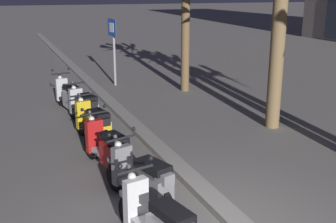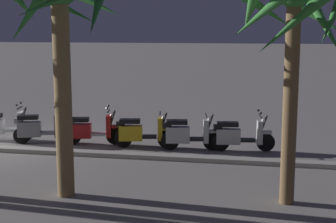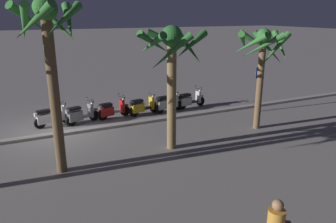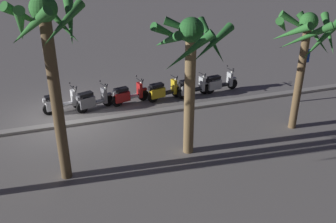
{
  "view_description": "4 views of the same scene",
  "coord_description": "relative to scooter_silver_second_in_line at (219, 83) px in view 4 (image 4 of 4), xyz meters",
  "views": [
    {
      "loc": [
        4.62,
        -2.51,
        3.37
      ],
      "look_at": [
        -1.76,
        0.07,
        1.38
      ],
      "focal_mm": 44.86,
      "sensor_mm": 36.0,
      "label": 1
    },
    {
      "loc": [
        -7.93,
        13.42,
        3.49
      ],
      "look_at": [
        -5.4,
        0.42,
        1.28
      ],
      "focal_mm": 54.14,
      "sensor_mm": 36.0,
      "label": 2
    },
    {
      "loc": [
        1.19,
        14.35,
        5.06
      ],
      "look_at": [
        -4.24,
        2.71,
        1.14
      ],
      "focal_mm": 34.43,
      "sensor_mm": 36.0,
      "label": 3
    },
    {
      "loc": [
        0.29,
        14.3,
        6.98
      ],
      "look_at": [
        -3.35,
        3.14,
        1.32
      ],
      "focal_mm": 40.15,
      "sensor_mm": 36.0,
      "label": 4
    }
  ],
  "objects": [
    {
      "name": "scooter_grey_mid_rear",
      "position": [
        6.03,
        0.19,
        0.01
      ],
      "size": [
        1.69,
        0.78,
        1.17
      ],
      "color": "black",
      "rests_on": "ground"
    },
    {
      "name": "curb_strip",
      "position": [
        7.19,
        1.3,
        -0.39
      ],
      "size": [
        60.0,
        0.36,
        0.12
      ],
      "primitive_type": "cube",
      "color": "#ADA89E",
      "rests_on": "ground"
    },
    {
      "name": "crossing_sign",
      "position": [
        -2.97,
        2.15,
        1.05
      ],
      "size": [
        0.59,
        0.17,
        2.4
      ],
      "color": "#939399",
      "rests_on": "ground"
    },
    {
      "name": "scooter_red_far_back",
      "position": [
        4.45,
        0.03,
        -0.0
      ],
      "size": [
        1.77,
        0.7,
        1.17
      ],
      "color": "black",
      "rests_on": "ground"
    },
    {
      "name": "scooter_white_tail_end",
      "position": [
        7.34,
        -0.03,
        -0.0
      ],
      "size": [
        1.75,
        0.69,
        1.17
      ],
      "color": "black",
      "rests_on": "ground"
    },
    {
      "name": "scooter_silver_second_in_line",
      "position": [
        0.0,
        0.0,
        0.0
      ],
      "size": [
        1.8,
        0.62,
        1.17
      ],
      "color": "black",
      "rests_on": "ground"
    },
    {
      "name": "scooter_silver_lead_nearest",
      "position": [
        1.47,
        0.16,
        0.01
      ],
      "size": [
        1.72,
        0.65,
        1.04
      ],
      "color": "black",
      "rests_on": "ground"
    },
    {
      "name": "palm_tree_mid_walkway",
      "position": [
        3.32,
        4.59,
        3.07
      ],
      "size": [
        2.44,
        2.51,
        4.67
      ],
      "color": "olive",
      "rests_on": "ground"
    },
    {
      "name": "ground_plane",
      "position": [
        7.19,
        0.8,
        -0.45
      ],
      "size": [
        200.0,
        200.0,
        0.0
      ],
      "primitive_type": "plane",
      "color": "gray"
    },
    {
      "name": "palm_tree_by_mall_entrance",
      "position": [
        -1.19,
        4.19,
        3.0
      ],
      "size": [
        2.48,
        2.6,
        4.47
      ],
      "color": "brown",
      "rests_on": "ground"
    },
    {
      "name": "scooter_yellow_mid_centre",
      "position": [
        2.86,
        0.1,
        0.0
      ],
      "size": [
        1.77,
        0.67,
        1.04
      ],
      "color": "black",
      "rests_on": "ground"
    },
    {
      "name": "palm_tree_far_corner",
      "position": [
        7.48,
        4.83,
        3.71
      ],
      "size": [
        2.17,
        2.19,
        5.56
      ],
      "color": "brown",
      "rests_on": "ground"
    }
  ]
}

